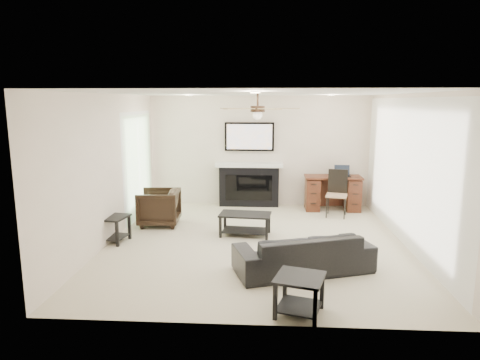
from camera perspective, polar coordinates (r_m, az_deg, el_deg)
The scene contains 10 objects.
room_shell at distance 7.11m, azimuth 3.84°, elevation 4.87°, with size 5.50×5.54×2.52m.
sofa at distance 6.17m, azimuth 8.45°, elevation -9.52°, with size 1.91×0.75×0.56m, color black.
armchair at distance 8.43m, azimuth -10.76°, elevation -3.61°, with size 0.75×0.77×0.70m, color black.
coffee_table at distance 7.70m, azimuth 0.69°, elevation -5.94°, with size 0.90×0.50×0.40m, color black.
end_table_near at distance 5.02m, azimuth 7.91°, elevation -14.98°, with size 0.52×0.52×0.45m, color black.
end_table_left at distance 7.66m, azimuth -16.67°, elevation -6.28°, with size 0.50×0.50×0.45m, color black.
fireplace_unit at distance 9.69m, azimuth 1.22°, elevation 2.05°, with size 1.52×0.34×1.91m, color black.
desk at distance 9.63m, azimuth 12.22°, elevation -1.71°, with size 1.22×0.56×0.76m, color #36130D.
desk_chair at distance 9.08m, azimuth 12.77°, elevation -1.80°, with size 0.42×0.44×0.97m, color black.
laptop at distance 9.56m, azimuth 13.54°, elevation 1.16°, with size 0.33×0.24×0.23m, color black.
Camera 1 is at (0.14, -7.00, 2.38)m, focal length 32.00 mm.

